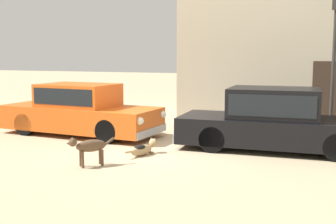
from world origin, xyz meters
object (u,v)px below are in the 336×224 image
Objects in this scene: stray_dog_tan at (144,148)px; street_lamp at (334,50)px; stray_dog_spotted at (89,146)px; parked_sedan_nearest at (80,110)px; parked_sedan_second at (275,120)px.

stray_dog_tan is 5.72m from street_lamp.
stray_dog_spotted is 6.93m from street_lamp.
stray_dog_tan is at bearing -139.27° from street_lamp.
parked_sedan_nearest is at bearing -101.40° from stray_dog_spotted.
street_lamp is (6.74, 1.73, 1.68)m from parked_sedan_nearest.
street_lamp is (1.27, 1.80, 1.66)m from parked_sedan_second.
parked_sedan_nearest is at bearing 79.79° from stray_dog_tan.
street_lamp is at bearing 18.72° from parked_sedan_nearest.
stray_dog_tan is at bearing -162.48° from stray_dog_spotted.
stray_dog_spotted reaches higher than stray_dog_tan.
stray_dog_tan is at bearing -151.36° from parked_sedan_second.
street_lamp is (4.65, 4.75, 1.98)m from stray_dog_spotted.
street_lamp reaches higher than stray_dog_tan.
parked_sedan_nearest is 1.30× the size of street_lamp.
stray_dog_spotted is at bearing -141.18° from parked_sedan_second.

